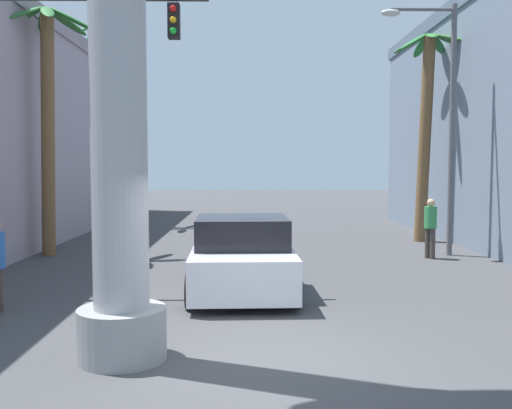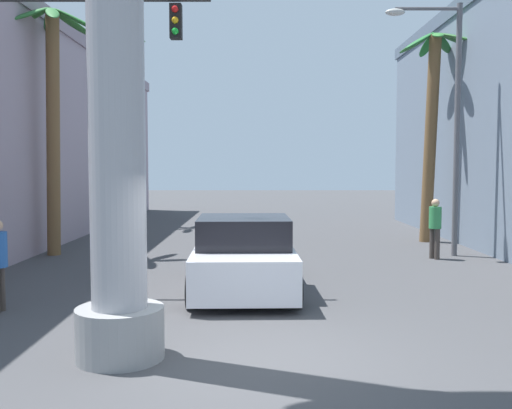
% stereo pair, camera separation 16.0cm
% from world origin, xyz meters
% --- Properties ---
extents(ground_plane, '(88.15, 88.15, 0.00)m').
position_xyz_m(ground_plane, '(0.00, 10.00, 0.00)').
color(ground_plane, '#424244').
extents(street_lamp, '(2.19, 0.28, 7.19)m').
position_xyz_m(street_lamp, '(5.42, 8.94, 4.31)').
color(street_lamp, '#59595E').
rests_on(street_lamp, ground).
extents(traffic_light_mast, '(4.85, 0.32, 6.11)m').
position_xyz_m(traffic_light_mast, '(-4.29, 4.43, 4.27)').
color(traffic_light_mast, '#333333').
rests_on(traffic_light_mast, ground).
extents(car_lead, '(2.22, 4.66, 1.56)m').
position_xyz_m(car_lead, '(-0.28, 4.38, 0.70)').
color(car_lead, black).
rests_on(car_lead, ground).
extents(palm_tree_mid_left, '(2.94, 2.86, 7.17)m').
position_xyz_m(palm_tree_mid_left, '(-5.90, 9.13, 4.41)').
color(palm_tree_mid_left, brown).
rests_on(palm_tree_mid_left, ground).
extents(palm_tree_far_left, '(3.05, 3.19, 8.76)m').
position_xyz_m(palm_tree_far_left, '(-6.26, 17.65, 5.25)').
color(palm_tree_far_left, brown).
rests_on(palm_tree_far_left, ground).
extents(palm_tree_mid_right, '(2.51, 2.58, 7.14)m').
position_xyz_m(palm_tree_mid_right, '(5.93, 11.94, 4.34)').
color(palm_tree_mid_right, brown).
rests_on(palm_tree_mid_right, ground).
extents(pedestrian_far_left, '(0.48, 0.48, 1.66)m').
position_xyz_m(pedestrian_far_left, '(-4.55, 13.64, 0.97)').
color(pedestrian_far_left, gray).
rests_on(pedestrian_far_left, ground).
extents(pedestrian_mid_right, '(0.46, 0.46, 1.68)m').
position_xyz_m(pedestrian_mid_right, '(4.98, 8.36, 0.98)').
color(pedestrian_mid_right, '#3F3833').
rests_on(pedestrian_mid_right, ground).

